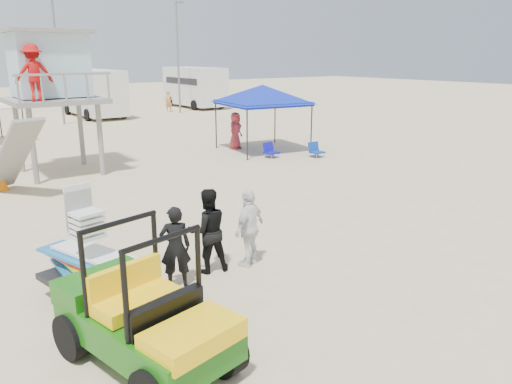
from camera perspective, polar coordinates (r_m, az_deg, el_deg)
ground at (r=9.17m, az=8.78°, el=-12.44°), size 140.00×140.00×0.00m
utility_cart at (r=7.15m, az=-12.71°, el=-12.59°), size 1.85×2.88×2.02m
surf_trailer at (r=9.23m, az=-18.53°, el=-7.60°), size 1.54×2.33×1.89m
man_left at (r=9.48m, az=-9.21°, el=-6.22°), size 0.68×0.57×1.59m
man_mid at (r=10.04m, az=-5.56°, el=-4.41°), size 0.97×0.84×1.73m
man_right at (r=10.29m, az=-0.76°, el=-4.10°), size 1.04×0.74×1.64m
lifeguard_tower at (r=19.56m, az=-22.67°, el=12.70°), size 3.15×3.15×4.99m
canopy_blue at (r=22.66m, az=0.74°, el=11.80°), size 3.78×3.78×3.37m
cone_far at (r=18.11m, az=-26.95°, el=0.93°), size 0.34×0.34×0.50m
beach_chair_b at (r=21.43m, az=1.63°, el=4.81°), size 0.61×0.65×0.64m
beach_chair_c at (r=21.68m, az=6.81°, el=4.82°), size 0.54×0.58×0.64m
rv_mid_right at (r=37.64m, az=-18.12°, el=10.93°), size 2.64×7.00×3.25m
rv_far_right at (r=42.66m, az=-7.04°, el=12.00°), size 2.64×6.60×3.25m
light_pole_left at (r=33.83m, az=-21.71°, el=13.93°), size 0.14×0.14×8.00m
light_pole_right at (r=38.53m, az=-8.90°, el=14.86°), size 0.14×0.14×8.00m
distant_beachgoers at (r=23.62m, az=-24.31°, el=5.70°), size 22.87×16.65×1.71m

